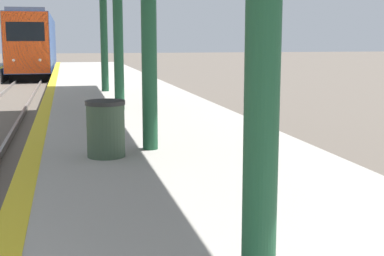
# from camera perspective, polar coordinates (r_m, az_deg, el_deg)

# --- Properties ---
(train) EXTENTS (2.66, 20.24, 4.42)m
(train) POSITION_cam_1_polar(r_m,az_deg,el_deg) (42.58, -16.37, 8.65)
(train) COLOR black
(train) RESTS_ON ground
(trash_bin) EXTENTS (0.58, 0.58, 0.83)m
(trash_bin) POSITION_cam_1_polar(r_m,az_deg,el_deg) (7.93, -9.18, -0.06)
(trash_bin) COLOR #384C38
(trash_bin) RESTS_ON platform_right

